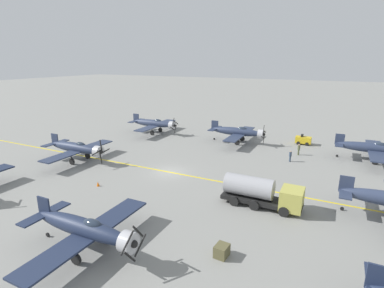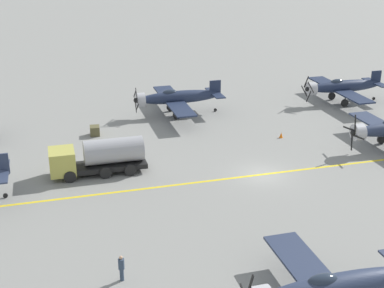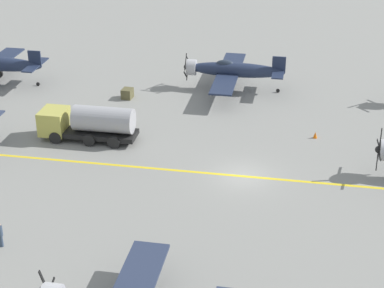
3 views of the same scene
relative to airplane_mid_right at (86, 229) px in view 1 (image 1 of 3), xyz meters
name	(u,v)px [view 1 (image 1 of 3)]	position (x,y,z in m)	size (l,w,h in m)	color
ground_plane	(169,172)	(-17.53, -3.05, -2.01)	(400.00, 400.00, 0.00)	gray
taxiway_stripe	(169,172)	(-17.53, -3.05, -2.01)	(0.30, 160.00, 0.01)	yellow
airplane_mid_right	(86,229)	(0.00, 0.00, 0.00)	(12.00, 9.98, 3.65)	#1F2A43
airplane_mid_left	(238,132)	(-35.53, 0.57, 0.00)	(12.00, 9.98, 3.70)	#28334C
airplane_far_left	(373,148)	(-34.55, 21.31, 0.00)	(12.00, 9.98, 3.65)	#2A344D
airplane_near_center	(77,148)	(-15.43, -17.30, 0.00)	(12.00, 9.98, 3.79)	#29334D
airplane_near_left	(155,124)	(-34.90, -16.69, 0.00)	(12.00, 9.98, 3.65)	#2D3751
fuel_tanker	(262,192)	(-13.53, 10.22, -0.50)	(2.68, 8.00, 2.98)	black
tow_tractor	(303,140)	(-39.68, 11.17, -1.22)	(1.57, 2.60, 1.79)	gold
ground_crew_walking	(299,149)	(-32.93, 11.27, -1.05)	(0.38, 0.38, 1.76)	#515638
ground_crew_inspecting	(290,156)	(-29.08, 10.61, -1.11)	(0.36, 0.36, 1.66)	#334256
supply_crate_by_tanker	(222,251)	(-4.10, 9.53, -1.54)	(1.13, 0.95, 0.95)	brown
traffic_cone	(98,184)	(-9.86, -8.26, -1.74)	(0.36, 0.36, 0.55)	orange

